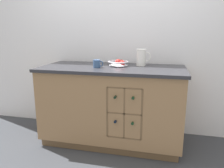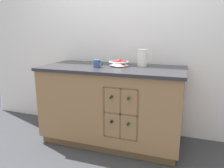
{
  "view_description": "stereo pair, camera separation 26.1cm",
  "coord_description": "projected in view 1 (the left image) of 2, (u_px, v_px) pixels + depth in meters",
  "views": [
    {
      "loc": [
        0.59,
        -2.48,
        1.34
      ],
      "look_at": [
        0.0,
        0.0,
        0.73
      ],
      "focal_mm": 35.0,
      "sensor_mm": 36.0,
      "label": 1
    },
    {
      "loc": [
        0.84,
        -2.4,
        1.34
      ],
      "look_at": [
        0.0,
        0.0,
        0.73
      ],
      "focal_mm": 35.0,
      "sensor_mm": 36.0,
      "label": 2
    }
  ],
  "objects": [
    {
      "name": "kitchen_island",
      "position": [
        112.0,
        104.0,
        2.67
      ],
      "size": [
        1.69,
        0.78,
        0.94
      ],
      "color": "brown",
      "rests_on": "ground_plane"
    },
    {
      "name": "ground_plane",
      "position": [
        112.0,
        140.0,
        2.78
      ],
      "size": [
        14.0,
        14.0,
        0.0
      ],
      "primitive_type": "plane",
      "color": "#383A3F"
    },
    {
      "name": "white_pitcher",
      "position": [
        141.0,
        57.0,
        2.63
      ],
      "size": [
        0.18,
        0.12,
        0.2
      ],
      "color": "white",
      "rests_on": "kitchen_island"
    },
    {
      "name": "ceramic_mug",
      "position": [
        97.0,
        64.0,
        2.51
      ],
      "size": [
        0.12,
        0.08,
        0.09
      ],
      "color": "#385684",
      "rests_on": "kitchen_island"
    },
    {
      "name": "back_wall",
      "position": [
        119.0,
        37.0,
        2.9
      ],
      "size": [
        4.4,
        0.06,
        2.55
      ],
      "primitive_type": "cube",
      "color": "white",
      "rests_on": "ground_plane"
    },
    {
      "name": "fruit_bowl",
      "position": [
        119.0,
        63.0,
        2.63
      ],
      "size": [
        0.25,
        0.25,
        0.08
      ],
      "color": "silver",
      "rests_on": "kitchen_island"
    }
  ]
}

